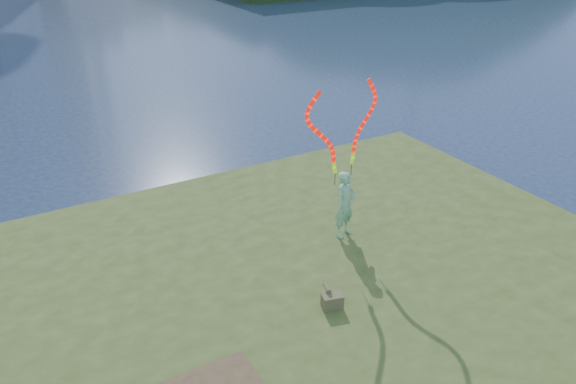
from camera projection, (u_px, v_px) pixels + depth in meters
ground at (234, 321)px, 11.99m from camera, size 320.00×320.00×0.00m
grassy_knoll at (287, 380)px, 10.07m from camera, size 20.00×18.00×0.80m
woman_with_ribbons at (345, 182)px, 13.04m from camera, size 1.94×0.78×4.04m
canvas_bag at (332, 300)px, 11.12m from camera, size 0.46×0.52×0.39m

